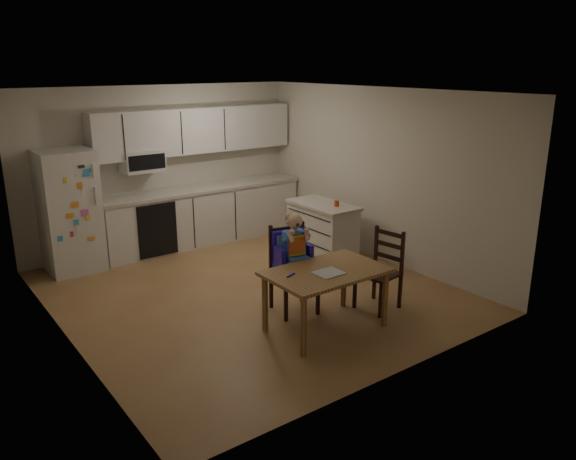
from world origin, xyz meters
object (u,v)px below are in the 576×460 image
(dining_table, at_px, (326,278))
(chair_side, at_px, (383,264))
(refrigerator, at_px, (69,211))
(chair_booster, at_px, (292,251))
(kitchen_island, at_px, (323,230))
(red_cup, at_px, (337,203))

(dining_table, relative_size, chair_side, 1.35)
(refrigerator, relative_size, chair_booster, 1.41)
(refrigerator, height_order, dining_table, refrigerator)
(dining_table, height_order, chair_side, chair_side)
(chair_side, bearing_deg, dining_table, -94.20)
(refrigerator, height_order, chair_booster, refrigerator)
(chair_side, bearing_deg, kitchen_island, 154.41)
(chair_booster, bearing_deg, dining_table, -79.94)
(chair_side, bearing_deg, refrigerator, -151.15)
(red_cup, xyz_separation_m, chair_booster, (-1.56, -1.01, -0.14))
(dining_table, distance_m, chair_side, 0.95)
(kitchen_island, height_order, chair_side, chair_side)
(kitchen_island, bearing_deg, red_cup, -77.95)
(red_cup, bearing_deg, chair_side, -111.77)
(refrigerator, relative_size, chair_side, 1.79)
(kitchen_island, relative_size, dining_table, 0.87)
(red_cup, bearing_deg, refrigerator, 149.45)
(red_cup, relative_size, dining_table, 0.07)
(kitchen_island, xyz_separation_m, red_cup, (0.05, -0.24, 0.45))
(refrigerator, xyz_separation_m, kitchen_island, (3.17, -1.66, -0.43))
(kitchen_island, bearing_deg, refrigerator, 152.40)
(chair_booster, relative_size, chair_side, 1.27)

